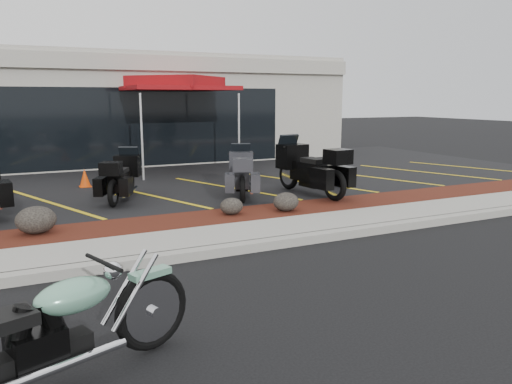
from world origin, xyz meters
TOP-DOWN VIEW (x-y plane):
  - ground at (0.00, 0.00)m, footprint 90.00×90.00m
  - curb at (0.00, 0.90)m, footprint 24.00×0.25m
  - sidewalk at (0.00, 1.60)m, footprint 24.00×1.20m
  - mulch_bed at (0.00, 2.80)m, footprint 24.00×1.20m
  - upper_lot at (0.00, 8.20)m, footprint 26.00×9.60m
  - dealership_building at (0.00, 14.47)m, footprint 18.00×8.16m
  - boulder_left at (-2.57, 2.92)m, footprint 0.67×0.56m
  - boulder_mid at (1.03, 2.81)m, footprint 0.47×0.39m
  - boulder_right at (2.17, 2.61)m, footprint 0.55×0.46m
  - hero_cruiser at (-1.66, -1.66)m, footprint 3.11×1.76m
  - touring_black_mid at (-0.37, 5.89)m, footprint 1.54×2.14m
  - touring_grey at (2.26, 5.14)m, footprint 1.52×2.23m
  - touring_black_rear at (3.45, 4.82)m, footprint 1.24×2.53m
  - traffic_cone at (-1.25, 7.43)m, footprint 0.35×0.35m
  - popup_canopy at (1.89, 9.36)m, footprint 3.83×3.83m

SIDE VIEW (x-z plane):
  - ground at x=0.00m, z-range 0.00..0.00m
  - curb at x=0.00m, z-range 0.00..0.15m
  - sidewalk at x=0.00m, z-range 0.00..0.15m
  - upper_lot at x=0.00m, z-range 0.00..0.15m
  - mulch_bed at x=0.00m, z-range 0.00..0.16m
  - boulder_mid at x=1.03m, z-range 0.16..0.50m
  - boulder_right at x=2.17m, z-range 0.16..0.55m
  - traffic_cone at x=-1.25m, z-range 0.15..0.63m
  - boulder_left at x=-2.57m, z-range 0.16..0.64m
  - hero_cruiser at x=-1.66m, z-range 0.00..1.07m
  - touring_black_mid at x=-0.37m, z-range 0.15..1.32m
  - touring_grey at x=2.26m, z-range 0.15..1.36m
  - touring_black_rear at x=3.45m, z-range 0.15..1.56m
  - dealership_building at x=0.00m, z-range 0.01..4.01m
  - popup_canopy at x=1.89m, z-range 1.37..4.34m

